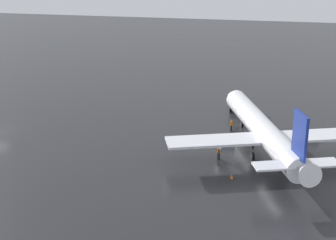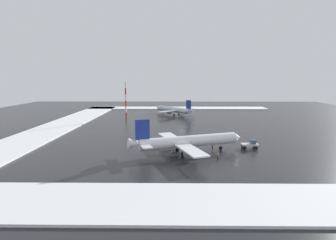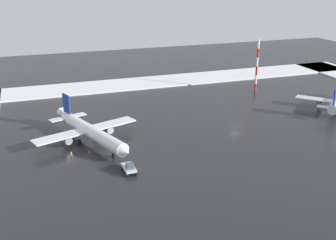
{
  "view_description": "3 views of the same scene",
  "coord_description": "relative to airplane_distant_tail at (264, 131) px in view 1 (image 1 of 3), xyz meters",
  "views": [
    {
      "loc": [
        39.12,
        -64.89,
        27.0
      ],
      "look_at": [
        25.18,
        2.67,
        2.73
      ],
      "focal_mm": 55.0,
      "sensor_mm": 36.0,
      "label": 1
    },
    {
      "loc": [
        105.61,
        -4.25,
        19.38
      ],
      "look_at": [
        16.44,
        -5.27,
        5.33
      ],
      "focal_mm": 28.0,
      "sensor_mm": 36.0,
      "label": 2
    },
    {
      "loc": [
        52.04,
        93.73,
        39.42
      ],
      "look_at": [
        18.31,
        -2.36,
        2.8
      ],
      "focal_mm": 45.0,
      "sensor_mm": 36.0,
      "label": 3
    }
  ],
  "objects": [
    {
      "name": "airplane_distant_tail",
      "position": [
        0.0,
        0.0,
        0.0
      ],
      "size": [
        26.23,
        31.07,
        9.53
      ],
      "rotation": [
        0.0,
        0.0,
        1.91
      ],
      "color": "white",
      "rests_on": "ground_plane"
    },
    {
      "name": "pushback_tug",
      "position": [
        -4.79,
        18.23,
        -1.86
      ],
      "size": [
        2.42,
        4.66,
        2.5
      ],
      "rotation": [
        0.0,
        0.0,
        1.6
      ],
      "color": "silver",
      "rests_on": "ground_plane"
    },
    {
      "name": "ground_crew_mid_apron",
      "position": [
        -5.54,
        -3.28,
        -2.18
      ],
      "size": [
        0.36,
        0.36,
        1.71
      ],
      "rotation": [
        0.0,
        0.0,
        5.16
      ],
      "color": "black",
      "rests_on": "ground_plane"
    },
    {
      "name": "ground_crew_near_tug",
      "position": [
        5.5,
        7.3,
        -2.18
      ],
      "size": [
        0.36,
        0.36,
        1.71
      ],
      "rotation": [
        0.0,
        0.0,
        2.73
      ],
      "color": "black",
      "rests_on": "ground_plane"
    },
    {
      "name": "ground_crew_beside_wing",
      "position": [
        -4.86,
        7.6,
        -2.18
      ],
      "size": [
        0.36,
        0.36,
        1.71
      ],
      "rotation": [
        0.0,
        0.0,
        2.71
      ],
      "color": "black",
      "rests_on": "ground_plane"
    },
    {
      "name": "traffic_cone_near_nose",
      "position": [
        1.25,
        5.22,
        -2.87
      ],
      "size": [
        0.36,
        0.36,
        0.55
      ],
      "primitive_type": "cone",
      "color": "orange",
      "rests_on": "ground_plane"
    },
    {
      "name": "traffic_cone_mid_line",
      "position": [
        -3.37,
        -8.71,
        -2.87
      ],
      "size": [
        0.36,
        0.36,
        0.55
      ],
      "primitive_type": "cone",
      "color": "orange",
      "rests_on": "ground_plane"
    }
  ]
}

